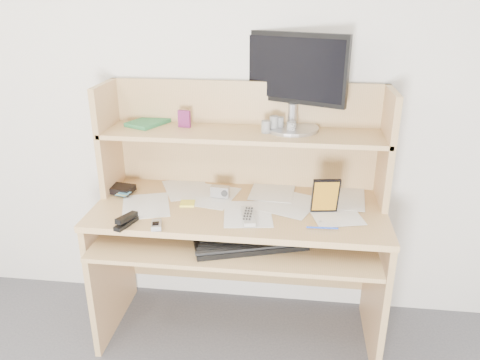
# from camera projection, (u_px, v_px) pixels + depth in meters

# --- Properties ---
(back_wall) EXTENTS (3.60, 0.04, 2.50)m
(back_wall) POSITION_uv_depth(u_px,v_px,m) (247.00, 90.00, 2.36)
(back_wall) COLOR silver
(back_wall) RESTS_ON floor
(desk) EXTENTS (1.40, 0.70, 1.30)m
(desk) POSITION_uv_depth(u_px,v_px,m) (241.00, 209.00, 2.35)
(desk) COLOR tan
(desk) RESTS_ON floor
(paper_clutter) EXTENTS (1.32, 0.54, 0.01)m
(paper_clutter) POSITION_uv_depth(u_px,v_px,m) (239.00, 206.00, 2.26)
(paper_clutter) COLOR white
(paper_clutter) RESTS_ON desk
(keyboard) EXTENTS (0.53, 0.32, 0.03)m
(keyboard) POSITION_uv_depth(u_px,v_px,m) (250.00, 243.00, 2.10)
(keyboard) COLOR black
(keyboard) RESTS_ON desk
(tv_remote) EXTENTS (0.09, 0.19, 0.02)m
(tv_remote) POSITION_uv_depth(u_px,v_px,m) (248.00, 216.00, 2.13)
(tv_remote) COLOR #ADACA7
(tv_remote) RESTS_ON paper_clutter
(flip_phone) EXTENTS (0.06, 0.09, 0.02)m
(flip_phone) POSITION_uv_depth(u_px,v_px,m) (156.00, 224.00, 2.05)
(flip_phone) COLOR #BDBDBF
(flip_phone) RESTS_ON paper_clutter
(stapler) EXTENTS (0.08, 0.14, 0.04)m
(stapler) POSITION_uv_depth(u_px,v_px,m) (126.00, 220.00, 2.06)
(stapler) COLOR black
(stapler) RESTS_ON paper_clutter
(wallet) EXTENTS (0.13, 0.11, 0.03)m
(wallet) POSITION_uv_depth(u_px,v_px,m) (122.00, 189.00, 2.40)
(wallet) COLOR black
(wallet) RESTS_ON paper_clutter
(sticky_note_pad) EXTENTS (0.08, 0.08, 0.01)m
(sticky_note_pad) POSITION_uv_depth(u_px,v_px,m) (187.00, 203.00, 2.28)
(sticky_note_pad) COLOR #F9FF43
(sticky_note_pad) RESTS_ON desk
(digital_camera) EXTENTS (0.10, 0.04, 0.06)m
(digital_camera) POSITION_uv_depth(u_px,v_px,m) (220.00, 192.00, 2.34)
(digital_camera) COLOR #A5A4A7
(digital_camera) RESTS_ON paper_clutter
(game_case) EXTENTS (0.13, 0.03, 0.18)m
(game_case) POSITION_uv_depth(u_px,v_px,m) (325.00, 196.00, 2.14)
(game_case) COLOR black
(game_case) RESTS_ON paper_clutter
(blue_pen) EXTENTS (0.14, 0.01, 0.01)m
(blue_pen) POSITION_uv_depth(u_px,v_px,m) (322.00, 228.00, 2.03)
(blue_pen) COLOR blue
(blue_pen) RESTS_ON paper_clutter
(card_box) EXTENTS (0.06, 0.03, 0.09)m
(card_box) POSITION_uv_depth(u_px,v_px,m) (184.00, 119.00, 2.33)
(card_box) COLOR #A32915
(card_box) RESTS_ON desk
(shelf_book) EXTENTS (0.21, 0.24, 0.02)m
(shelf_book) POSITION_uv_depth(u_px,v_px,m) (148.00, 123.00, 2.39)
(shelf_book) COLOR #338158
(shelf_book) RESTS_ON desk
(chip_stack_a) EXTENTS (0.05, 0.05, 0.06)m
(chip_stack_a) POSITION_uv_depth(u_px,v_px,m) (266.00, 127.00, 2.24)
(chip_stack_a) COLOR black
(chip_stack_a) RESTS_ON desk
(chip_stack_b) EXTENTS (0.04, 0.04, 0.07)m
(chip_stack_b) POSITION_uv_depth(u_px,v_px,m) (280.00, 124.00, 2.28)
(chip_stack_b) COLOR white
(chip_stack_b) RESTS_ON desk
(chip_stack_c) EXTENTS (0.06, 0.06, 0.06)m
(chip_stack_c) POSITION_uv_depth(u_px,v_px,m) (291.00, 128.00, 2.24)
(chip_stack_c) COLOR black
(chip_stack_c) RESTS_ON desk
(chip_stack_d) EXTENTS (0.05, 0.05, 0.08)m
(chip_stack_d) POSITION_uv_depth(u_px,v_px,m) (274.00, 124.00, 2.26)
(chip_stack_d) COLOR white
(chip_stack_d) RESTS_ON desk
(monitor) EXTENTS (0.50, 0.29, 0.46)m
(monitor) POSITION_uv_depth(u_px,v_px,m) (294.00, 79.00, 2.23)
(monitor) COLOR #AEAEB3
(monitor) RESTS_ON desk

